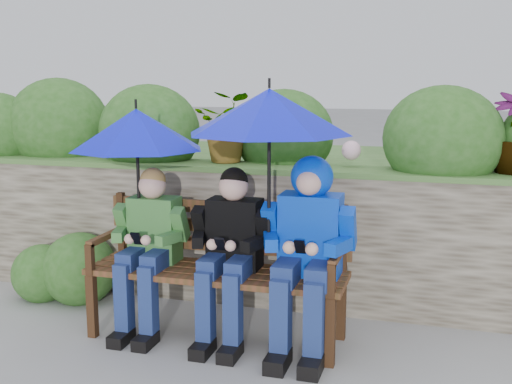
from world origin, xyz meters
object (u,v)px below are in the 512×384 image
(boy_middle, at_px, (230,247))
(umbrella_left, at_px, (137,129))
(park_bench, at_px, (220,260))
(boy_left, at_px, (149,242))
(boy_right, at_px, (308,239))
(umbrella_right, at_px, (269,112))

(boy_middle, height_order, umbrella_left, umbrella_left)
(park_bench, xyz_separation_m, boy_left, (-0.46, -0.07, 0.11))
(park_bench, relative_size, boy_left, 1.54)
(park_bench, xyz_separation_m, boy_middle, (0.10, -0.08, 0.12))
(umbrella_left, bearing_deg, boy_middle, -4.35)
(boy_middle, bearing_deg, umbrella_left, 175.65)
(boy_left, xyz_separation_m, boy_right, (1.06, 0.00, 0.09))
(park_bench, distance_m, boy_middle, 0.17)
(park_bench, distance_m, boy_left, 0.48)
(boy_middle, height_order, boy_right, boy_right)
(boy_middle, height_order, umbrella_right, umbrella_right)
(boy_right, distance_m, umbrella_right, 0.80)
(boy_left, height_order, boy_right, boy_right)
(umbrella_right, bearing_deg, umbrella_left, 175.55)
(boy_middle, relative_size, umbrella_left, 1.26)
(boy_middle, distance_m, umbrella_left, 0.97)
(umbrella_right, bearing_deg, boy_left, 178.33)
(boy_left, relative_size, umbrella_left, 1.23)
(park_bench, height_order, boy_middle, boy_middle)
(boy_middle, xyz_separation_m, boy_right, (0.50, 0.00, 0.08))
(boy_left, bearing_deg, park_bench, 9.11)
(park_bench, height_order, boy_left, boy_left)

